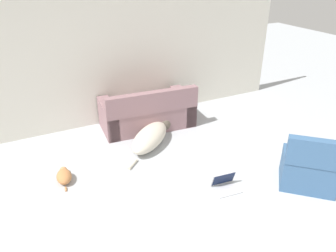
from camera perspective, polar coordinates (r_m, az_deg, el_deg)
ground_plane at (r=3.80m, az=12.53°, el=-19.43°), size 20.00×20.00×0.00m
wall_back at (r=5.89m, az=-8.04°, el=13.32°), size 6.46×0.06×2.66m
couch at (r=5.84m, az=-3.56°, el=2.24°), size 1.66×0.90×0.77m
dog at (r=5.34m, az=-2.79°, el=-1.57°), size 1.21×1.11×0.30m
cat at (r=4.73m, az=-17.65°, el=-8.28°), size 0.24×0.49×0.16m
laptop_open at (r=4.45m, az=9.91°, el=-9.86°), size 0.36×0.31×0.21m
side_chair at (r=4.68m, az=23.37°, el=-6.74°), size 0.87×0.86×0.80m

